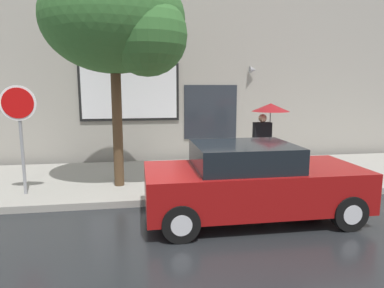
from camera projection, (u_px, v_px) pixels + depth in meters
name	position (u px, v px, depth m)	size (l,w,h in m)	color
ground_plane	(186.00, 223.00, 6.41)	(60.00, 60.00, 0.00)	black
sidewalk	(171.00, 178.00, 9.32)	(20.00, 4.00, 0.15)	gray
building_facade	(162.00, 58.00, 11.20)	(20.00, 0.67, 7.00)	#9E998E
parked_car	(251.00, 182.00, 6.53)	(4.11, 1.85, 1.47)	maroon
fire_hydrant	(197.00, 174.00, 7.90)	(0.30, 0.44, 0.80)	red
pedestrian_with_umbrella	(268.00, 118.00, 9.33)	(1.03, 1.03, 1.94)	black
street_tree	(120.00, 23.00, 7.70)	(3.26, 2.77, 5.13)	#4C3823
stop_sign	(19.00, 118.00, 7.38)	(0.76, 0.10, 2.41)	gray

